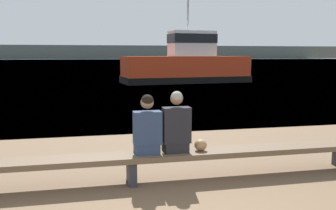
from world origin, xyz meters
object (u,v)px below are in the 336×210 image
(bench_main, at_px, (131,159))
(tugboat_red, at_px, (187,66))
(person_left, at_px, (147,128))
(shopping_bag, at_px, (201,145))
(person_right, at_px, (176,126))

(bench_main, bearing_deg, tugboat_red, 72.23)
(person_left, bearing_deg, shopping_bag, -0.17)
(bench_main, relative_size, person_right, 8.32)
(bench_main, distance_m, person_left, 0.55)
(bench_main, distance_m, tugboat_red, 21.69)
(bench_main, xyz_separation_m, shopping_bag, (1.13, -0.00, 0.17))
(bench_main, distance_m, shopping_bag, 1.14)
(person_right, bearing_deg, bench_main, 179.94)
(tugboat_red, bearing_deg, person_left, 156.98)
(person_left, distance_m, tugboat_red, 21.60)
(bench_main, bearing_deg, shopping_bag, -0.14)
(person_left, height_order, shopping_bag, person_left)
(bench_main, height_order, person_right, person_right)
(person_left, height_order, person_right, person_right)
(person_left, height_order, tugboat_red, tugboat_red)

